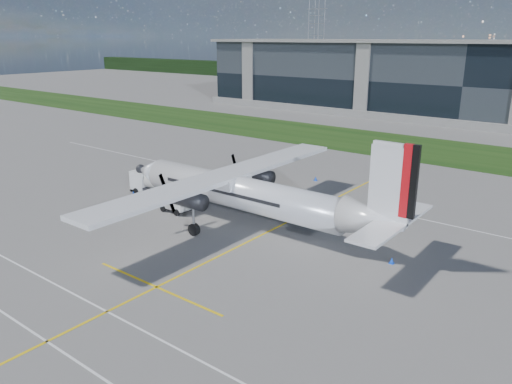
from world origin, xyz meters
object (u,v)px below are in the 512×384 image
object	(u,v)px
pylon_west	(316,40)
safety_cone_nose_port	(139,197)
safety_cone_tail	(392,260)
safety_cone_stbdwing	(316,178)
safety_cone_fwd	(133,193)
safety_cone_nose_stbd	(157,193)
turboprop_aircraft	(249,176)
baggage_tug	(176,202)
ground_crew_person	(180,199)
fuel_tanker_truck	(155,184)

from	to	relation	value
pylon_west	safety_cone_nose_port	bearing A→B (deg)	-65.10
safety_cone_tail	pylon_west	bearing A→B (deg)	123.39
safety_cone_stbdwing	safety_cone_fwd	distance (m)	20.93
safety_cone_nose_stbd	pylon_west	bearing A→B (deg)	115.35
turboprop_aircraft	baggage_tug	distance (m)	8.82
baggage_tug	ground_crew_person	bearing A→B (deg)	103.98
safety_cone_tail	safety_cone_stbdwing	world-z (taller)	same
baggage_tug	ground_crew_person	distance (m)	0.71
fuel_tanker_truck	safety_cone_nose_port	size ratio (longest dim) A/B	14.41
safety_cone_stbdwing	safety_cone_nose_stbd	bearing A→B (deg)	-124.57
ground_crew_person	pylon_west	bearing A→B (deg)	50.15
fuel_tanker_truck	safety_cone_stbdwing	bearing A→B (deg)	56.88
turboprop_aircraft	safety_cone_nose_stbd	size ratio (longest dim) A/B	61.69
baggage_tug	pylon_west	bearing A→B (deg)	116.74
turboprop_aircraft	safety_cone_nose_port	world-z (taller)	turboprop_aircraft
pylon_west	fuel_tanker_truck	size ratio (longest dim) A/B	4.16
turboprop_aircraft	safety_cone_tail	world-z (taller)	turboprop_aircraft
baggage_tug	ground_crew_person	world-z (taller)	ground_crew_person
pylon_west	safety_cone_stbdwing	world-z (taller)	pylon_west
turboprop_aircraft	ground_crew_person	size ratio (longest dim) A/B	15.59
fuel_tanker_truck	safety_cone_fwd	xyz separation A→B (m)	(-2.13, -1.26, -1.10)
safety_cone_fwd	safety_cone_nose_stbd	distance (m)	2.52
ground_crew_person	safety_cone_tail	size ratio (longest dim) A/B	3.96
pylon_west	safety_cone_fwd	distance (m)	158.68
pylon_west	fuel_tanker_truck	distance (m)	158.34
turboprop_aircraft	safety_cone_fwd	xyz separation A→B (m)	(-15.23, -0.72, -4.38)
safety_cone_nose_stbd	turboprop_aircraft	bearing A→B (deg)	-4.17
safety_cone_tail	safety_cone_stbdwing	bearing A→B (deg)	135.78
ground_crew_person	safety_cone_fwd	distance (m)	7.20
ground_crew_person	safety_cone_fwd	world-z (taller)	ground_crew_person
fuel_tanker_truck	ground_crew_person	world-z (taller)	fuel_tanker_truck
fuel_tanker_truck	pylon_west	bearing A→B (deg)	115.37
safety_cone_fwd	safety_cone_nose_stbd	bearing A→B (deg)	42.29
baggage_tug	safety_cone_nose_port	size ratio (longest dim) A/B	6.31
pylon_west	baggage_tug	xyz separation A→B (m)	(72.79, -144.47, -14.05)
pylon_west	safety_cone_nose_port	xyz separation A→B (m)	(66.95, -144.25, -14.75)
safety_cone_stbdwing	fuel_tanker_truck	bearing A→B (deg)	-123.12
safety_cone_fwd	baggage_tug	bearing A→B (deg)	-5.31
safety_cone_tail	safety_cone_nose_stbd	size ratio (longest dim) A/B	1.00
baggage_tug	fuel_tanker_truck	bearing A→B (deg)	159.56
fuel_tanker_truck	turboprop_aircraft	bearing A→B (deg)	-2.35
pylon_west	safety_cone_tail	size ratio (longest dim) A/B	60.00
fuel_tanker_truck	baggage_tug	bearing A→B (deg)	-20.44
turboprop_aircraft	pylon_west	bearing A→B (deg)	119.42
fuel_tanker_truck	safety_cone_stbdwing	distance (m)	18.72
ground_crew_person	safety_cone_nose_stbd	xyz separation A→B (m)	(-5.30, 1.69, -0.74)
fuel_tanker_truck	safety_cone_nose_stbd	bearing A→B (deg)	121.79
safety_cone_tail	safety_cone_nose_stbd	xyz separation A→B (m)	(-26.75, 0.62, 0.00)
safety_cone_stbdwing	safety_cone_nose_stbd	distance (m)	18.47
ground_crew_person	safety_cone_nose_stbd	distance (m)	5.61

